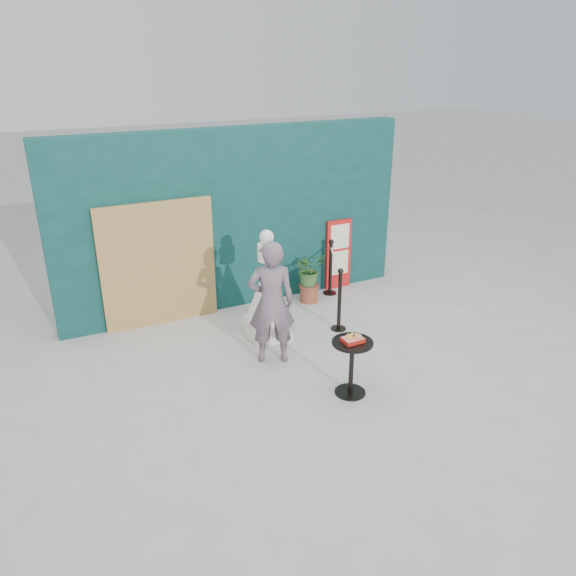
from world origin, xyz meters
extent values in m
plane|color=#ADAAA5|center=(0.00, 0.00, 0.00)|extent=(60.00, 60.00, 0.00)
cube|color=#0B332F|center=(0.00, 3.15, 1.50)|extent=(6.00, 0.30, 3.00)
cube|color=tan|center=(-1.40, 2.94, 1.00)|extent=(1.80, 0.08, 2.00)
imported|color=#655762|center=(-0.32, 1.06, 0.89)|extent=(0.76, 0.63, 1.79)
cube|color=red|center=(1.90, 2.96, 0.65)|extent=(0.50, 0.06, 1.30)
cube|color=beige|center=(1.90, 2.92, 1.00)|extent=(0.38, 0.02, 0.45)
cube|color=beige|center=(1.90, 2.92, 0.50)|extent=(0.38, 0.02, 0.45)
cube|color=red|center=(1.90, 2.92, 0.15)|extent=(0.38, 0.02, 0.18)
cube|color=white|center=(-0.09, 1.71, 0.16)|extent=(0.58, 0.58, 0.32)
cone|color=white|center=(-0.09, 1.71, 0.79)|extent=(0.67, 0.67, 0.95)
cylinder|color=white|center=(-0.09, 1.71, 1.39)|extent=(0.27, 0.27, 0.25)
sphere|color=silver|center=(-0.09, 1.71, 1.62)|extent=(0.21, 0.21, 0.21)
cylinder|color=black|center=(0.22, -0.16, 0.01)|extent=(0.40, 0.40, 0.02)
cylinder|color=black|center=(0.22, -0.16, 0.36)|extent=(0.06, 0.06, 0.72)
cylinder|color=black|center=(0.22, -0.16, 0.73)|extent=(0.52, 0.52, 0.03)
cube|color=#B11D12|center=(0.22, -0.16, 0.78)|extent=(0.26, 0.19, 0.05)
cube|color=red|center=(0.22, -0.16, 0.80)|extent=(0.24, 0.17, 0.00)
cube|color=#E29A53|center=(0.18, -0.15, 0.82)|extent=(0.15, 0.14, 0.02)
cube|color=#E59753|center=(0.27, -0.18, 0.82)|extent=(0.13, 0.13, 0.02)
cone|color=gold|center=(0.24, -0.11, 0.83)|extent=(0.06, 0.06, 0.06)
cylinder|color=brown|center=(1.12, 2.63, 0.13)|extent=(0.32, 0.32, 0.27)
cylinder|color=brown|center=(1.12, 2.63, 0.29)|extent=(0.36, 0.36, 0.04)
imported|color=#335D28|center=(1.12, 2.63, 0.61)|extent=(0.53, 0.46, 0.59)
cylinder|color=black|center=(1.02, 1.46, 0.01)|extent=(0.24, 0.24, 0.02)
cylinder|color=black|center=(1.02, 1.46, 0.48)|extent=(0.06, 0.06, 0.96)
sphere|color=black|center=(1.02, 1.46, 0.99)|extent=(0.09, 0.09, 0.09)
cylinder|color=black|center=(1.62, 2.76, 0.01)|extent=(0.24, 0.24, 0.02)
cylinder|color=black|center=(1.62, 2.76, 0.48)|extent=(0.06, 0.06, 0.96)
sphere|color=black|center=(1.62, 2.76, 0.99)|extent=(0.09, 0.09, 0.09)
cylinder|color=white|center=(1.32, 2.11, 0.88)|extent=(0.63, 1.31, 0.03)
camera|label=1|loc=(-3.24, -5.33, 4.07)|focal=35.00mm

